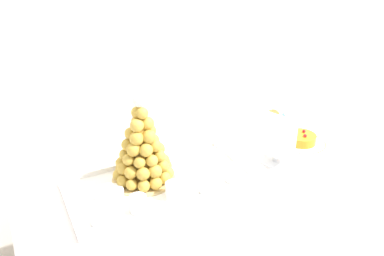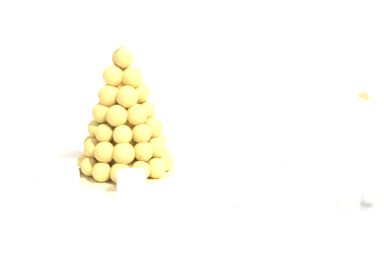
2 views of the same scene
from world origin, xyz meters
name	(u,v)px [view 1 (image 1 of 2)]	position (x,y,z in m)	size (l,w,h in m)	color
backdrop_wall	(117,13)	(0.00, 0.87, 1.25)	(4.80, 0.10, 2.50)	silver
buffet_table	(199,197)	(0.00, 0.00, 0.68)	(1.28, 0.91, 0.79)	brown
serving_tray	(160,184)	(-0.16, -0.01, 0.80)	(0.64, 0.33, 0.02)	white
croquembouche	(142,149)	(-0.20, 0.04, 0.92)	(0.22, 0.22, 0.32)	tan
dessert_cup_left	(99,214)	(-0.40, -0.11, 0.83)	(0.05, 0.05, 0.06)	silver
dessert_cup_mid_left	(138,204)	(-0.28, -0.12, 0.83)	(0.05, 0.05, 0.05)	silver
dessert_cup_centre	(174,191)	(-0.15, -0.10, 0.83)	(0.06, 0.06, 0.05)	silver
dessert_cup_mid_right	(205,183)	(-0.04, -0.11, 0.83)	(0.05, 0.05, 0.06)	silver
dessert_cup_right	(233,174)	(0.07, -0.11, 0.83)	(0.05, 0.05, 0.06)	silver
creme_brulee_ramekin	(110,194)	(-0.34, -0.01, 0.82)	(0.09, 0.09, 0.02)	white
macaron_goblet	(278,131)	(0.29, -0.07, 0.93)	(0.14, 0.14, 0.22)	white
fruit_tart_plate	(300,140)	(0.49, 0.00, 0.81)	(0.22, 0.22, 0.06)	white
wine_glass	(134,138)	(-0.19, 0.15, 0.91)	(0.07, 0.07, 0.16)	silver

